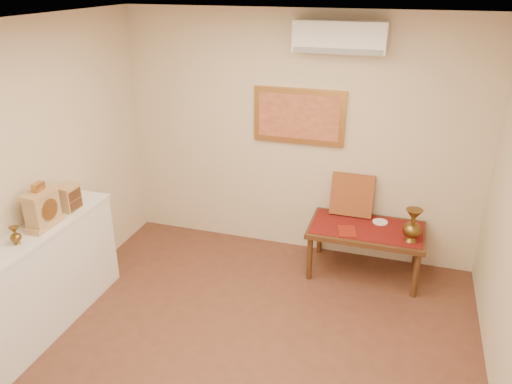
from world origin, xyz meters
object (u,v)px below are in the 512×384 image
at_px(brass_urn_tall, 413,222).
at_px(mantel_clock, 42,208).
at_px(wooden_chest, 68,197).
at_px(display_ledge, 35,287).
at_px(low_table, 366,233).

distance_m(brass_urn_tall, mantel_clock, 3.45).
height_order(brass_urn_tall, wooden_chest, wooden_chest).
bearing_deg(brass_urn_tall, display_ledge, -151.08).
bearing_deg(mantel_clock, display_ledge, -97.28).
distance_m(wooden_chest, low_table, 3.01).
bearing_deg(wooden_chest, brass_urn_tall, 20.15).
bearing_deg(low_table, display_ledge, -144.90).
bearing_deg(low_table, wooden_chest, -154.01).
bearing_deg(mantel_clock, low_table, 31.85).
bearing_deg(wooden_chest, display_ledge, -92.49).
distance_m(mantel_clock, wooden_chest, 0.36).
relative_size(mantel_clock, wooden_chest, 1.68).
relative_size(brass_urn_tall, low_table, 0.35).
xyz_separation_m(wooden_chest, low_table, (2.65, 1.29, -0.62)).
distance_m(brass_urn_tall, wooden_chest, 3.31).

